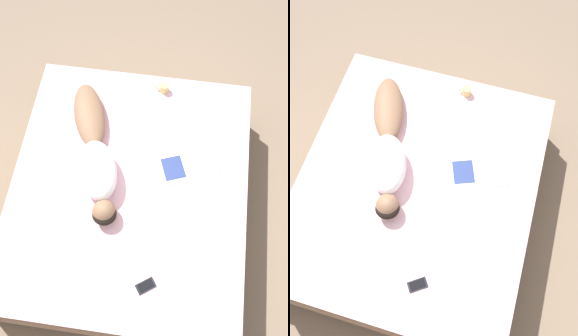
% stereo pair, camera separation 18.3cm
% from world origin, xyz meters
% --- Properties ---
extents(ground_plane, '(12.00, 12.00, 0.00)m').
position_xyz_m(ground_plane, '(0.00, 0.00, 0.00)').
color(ground_plane, '#7A6651').
extents(bed, '(1.92, 2.22, 0.60)m').
position_xyz_m(bed, '(0.00, 0.00, 0.29)').
color(bed, tan).
rests_on(bed, ground_plane).
extents(person, '(0.62, 1.28, 0.23)m').
position_xyz_m(person, '(0.29, -0.18, 0.69)').
color(person, brown).
rests_on(person, bed).
extents(open_magazine, '(0.58, 0.45, 0.01)m').
position_xyz_m(open_magazine, '(-0.45, -0.24, 0.60)').
color(open_magazine, white).
rests_on(open_magazine, bed).
extents(coffee_mug, '(0.11, 0.08, 0.08)m').
position_xyz_m(coffee_mug, '(-0.17, -0.94, 0.64)').
color(coffee_mug, tan).
rests_on(coffee_mug, bed).
extents(cell_phone, '(0.16, 0.14, 0.01)m').
position_xyz_m(cell_phone, '(-0.24, 0.74, 0.60)').
color(cell_phone, black).
rests_on(cell_phone, bed).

